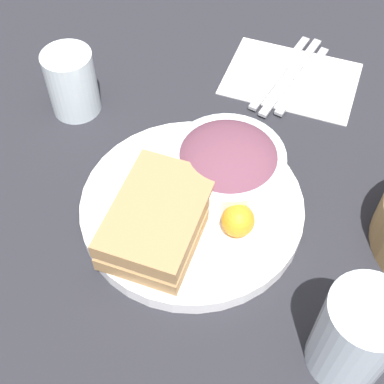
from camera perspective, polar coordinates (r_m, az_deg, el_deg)
The scene contains 12 objects.
ground_plane at distance 0.66m, azimuth 0.00°, elevation -2.13°, with size 4.00×4.00×0.00m, color #232328.
plate at distance 0.65m, azimuth 0.00°, elevation -1.61°, with size 0.27×0.27×0.02m, color white.
sandwich at distance 0.60m, azimuth -3.60°, elevation -2.88°, with size 0.14×0.10×0.05m.
salad_bowl at distance 0.64m, azimuth 3.84°, elevation 3.11°, with size 0.14×0.14×0.06m.
dressing_cup at distance 0.67m, azimuth -3.14°, elevation 3.95°, with size 0.05×0.05×0.03m, color #99999E.
orange_wedge at distance 0.60m, azimuth 4.93°, elevation -3.06°, with size 0.04×0.04×0.04m, color orange.
drink_glass at distance 0.54m, azimuth 17.08°, elevation -14.40°, with size 0.08×0.08×0.12m, color silver.
napkin at distance 0.83m, azimuth 10.53°, elevation 11.85°, with size 0.14×0.19×0.00m, color white.
fork at distance 0.83m, azimuth 9.44°, elevation 12.54°, with size 0.19×0.01×0.01m, color #B2B2B7.
knife at distance 0.83m, azimuth 10.58°, elevation 12.08°, with size 0.19×0.01×0.01m, color #B2B2B7.
spoon at distance 0.82m, azimuth 11.72°, elevation 11.61°, with size 0.17×0.01×0.01m, color #B2B2B7.
water_glass at distance 0.76m, azimuth -12.70°, elevation 11.31°, with size 0.07×0.07×0.09m, color silver.
Camera 1 is at (0.35, 0.13, 0.54)m, focal length 50.00 mm.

